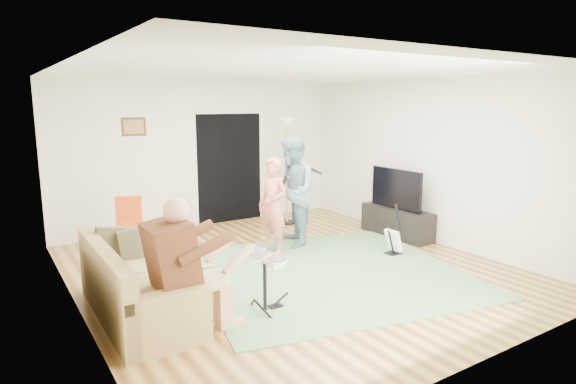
# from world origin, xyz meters

# --- Properties ---
(floor) EXTENTS (6.00, 6.00, 0.00)m
(floor) POSITION_xyz_m (0.00, 0.00, 0.00)
(floor) COLOR brown
(floor) RESTS_ON ground
(walls) EXTENTS (5.50, 6.00, 2.70)m
(walls) POSITION_xyz_m (0.00, 0.00, 1.35)
(walls) COLOR silver
(walls) RESTS_ON floor
(ceiling) EXTENTS (6.00, 6.00, 0.00)m
(ceiling) POSITION_xyz_m (0.00, 0.00, 2.70)
(ceiling) COLOR white
(ceiling) RESTS_ON walls
(window_blinds) EXTENTS (0.00, 2.05, 2.05)m
(window_blinds) POSITION_xyz_m (-2.74, 0.20, 1.55)
(window_blinds) COLOR #9B6830
(window_blinds) RESTS_ON walls
(doorway) EXTENTS (2.10, 0.00, 2.10)m
(doorway) POSITION_xyz_m (0.55, 2.99, 1.05)
(doorway) COLOR black
(doorway) RESTS_ON walls
(picture_frame) EXTENTS (0.42, 0.03, 0.32)m
(picture_frame) POSITION_xyz_m (-1.25, 2.99, 1.90)
(picture_frame) COLOR #3F2314
(picture_frame) RESTS_ON walls
(area_rug) EXTENTS (4.13, 4.01, 0.02)m
(area_rug) POSITION_xyz_m (0.36, -0.42, 0.01)
(area_rug) COLOR #53804E
(area_rug) RESTS_ON floor
(sofa) EXTENTS (0.83, 2.02, 0.82)m
(sofa) POSITION_xyz_m (-2.29, -0.36, 0.27)
(sofa) COLOR tan
(sofa) RESTS_ON floor
(drummer) EXTENTS (0.91, 0.51, 1.40)m
(drummer) POSITION_xyz_m (-1.87, -1.01, 0.55)
(drummer) COLOR #532C17
(drummer) RESTS_ON sofa
(drum_kit) EXTENTS (0.37, 0.66, 0.67)m
(drum_kit) POSITION_xyz_m (-1.00, -1.01, 0.29)
(drum_kit) COLOR black
(drum_kit) RESTS_ON floor
(singer) EXTENTS (0.47, 0.61, 1.49)m
(singer) POSITION_xyz_m (0.19, 0.78, 0.74)
(singer) COLOR #DF7461
(singer) RESTS_ON floor
(microphone) EXTENTS (0.06, 0.06, 0.24)m
(microphone) POSITION_xyz_m (0.39, 0.78, 1.11)
(microphone) COLOR black
(microphone) RESTS_ON singer
(guitarist) EXTENTS (0.95, 1.06, 1.79)m
(guitarist) POSITION_xyz_m (0.66, 0.95, 0.90)
(guitarist) COLOR #6C909E
(guitarist) RESTS_ON floor
(guitar_held) EXTENTS (0.32, 0.60, 0.26)m
(guitar_held) POSITION_xyz_m (0.86, 0.95, 1.22)
(guitar_held) COLOR white
(guitar_held) RESTS_ON guitarist
(guitar_spare) EXTENTS (0.28, 0.25, 0.79)m
(guitar_spare) POSITION_xyz_m (1.69, -0.31, 0.23)
(guitar_spare) COLOR black
(guitar_spare) RESTS_ON floor
(torchiere_lamp) EXTENTS (0.36, 0.36, 2.03)m
(torchiere_lamp) POSITION_xyz_m (1.39, 2.25, 1.39)
(torchiere_lamp) COLOR black
(torchiere_lamp) RESTS_ON floor
(dining_chair) EXTENTS (0.51, 0.54, 0.94)m
(dining_chair) POSITION_xyz_m (-1.79, 1.65, 0.33)
(dining_chair) COLOR beige
(dining_chair) RESTS_ON floor
(tv_cabinet) EXTENTS (0.40, 1.40, 0.50)m
(tv_cabinet) POSITION_xyz_m (2.50, 0.42, 0.25)
(tv_cabinet) COLOR black
(tv_cabinet) RESTS_ON floor
(television) EXTENTS (0.06, 1.11, 0.68)m
(television) POSITION_xyz_m (2.45, 0.42, 0.85)
(television) COLOR black
(television) RESTS_ON tv_cabinet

